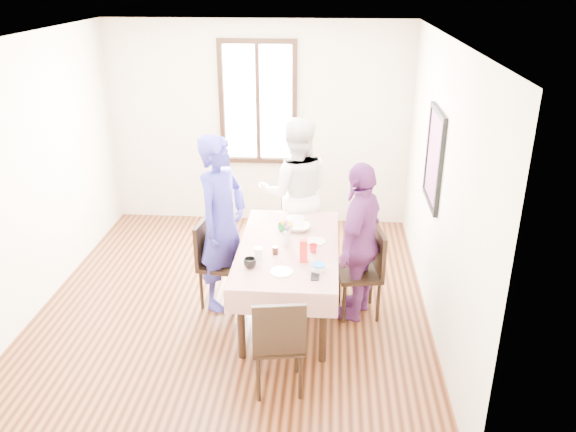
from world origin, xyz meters
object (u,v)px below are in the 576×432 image
at_px(chair_left, 221,264).
at_px(person_left, 221,224).
at_px(chair_far, 296,227).
at_px(chair_right, 359,273).
at_px(person_far, 296,193).
at_px(chair_near, 278,341).
at_px(dining_table, 288,280).
at_px(person_right, 359,241).

xyz_separation_m(chair_left, person_left, (0.02, 0.00, 0.45)).
bearing_deg(chair_left, chair_far, 152.09).
distance_m(chair_right, person_far, 1.35).
xyz_separation_m(person_left, person_far, (0.69, 0.97, -0.02)).
height_order(chair_near, person_far, person_far).
bearing_deg(chair_far, person_far, 98.07).
height_order(chair_right, chair_near, same).
bearing_deg(chair_far, chair_left, 62.50).
height_order(chair_near, person_left, person_left).
xyz_separation_m(chair_left, chair_near, (0.71, -1.30, 0.00)).
bearing_deg(chair_far, chair_right, 130.98).
height_order(dining_table, person_right, person_right).
bearing_deg(dining_table, person_far, 90.00).
distance_m(chair_far, person_left, 1.28).
distance_m(chair_right, chair_far, 1.30).
bearing_deg(person_left, person_right, -69.94).
distance_m(chair_left, chair_near, 1.48).
height_order(dining_table, chair_far, chair_far).
height_order(person_far, person_right, person_far).
relative_size(dining_table, chair_left, 1.83).
bearing_deg(chair_near, chair_right, 50.69).
height_order(person_left, person_right, person_left).
distance_m(chair_near, person_left, 1.54).
relative_size(chair_right, person_far, 0.51).
distance_m(chair_near, person_right, 1.42).
relative_size(dining_table, person_right, 1.03).
xyz_separation_m(chair_near, person_left, (-0.69, 1.30, 0.45)).
relative_size(chair_left, chair_near, 1.00).
bearing_deg(chair_far, person_left, 63.23).
distance_m(person_left, person_far, 1.18).
xyz_separation_m(dining_table, person_left, (-0.69, 0.16, 0.53)).
bearing_deg(chair_right, person_left, 77.04).
distance_m(chair_near, person_far, 2.30).
relative_size(chair_right, chair_far, 1.00).
bearing_deg(chair_near, chair_far, 81.27).
distance_m(chair_right, chair_near, 1.39).
bearing_deg(chair_left, dining_table, 85.22).
distance_m(chair_left, chair_right, 1.41).
xyz_separation_m(chair_near, person_right, (0.69, 1.19, 0.35)).
height_order(chair_left, person_left, person_left).
relative_size(chair_left, chair_far, 1.00).
bearing_deg(chair_left, person_far, 151.51).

